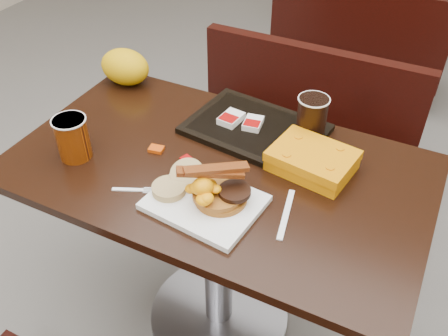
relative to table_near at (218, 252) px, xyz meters
The scene contains 22 objects.
floor 0.38m from the table_near, ahead, with size 6.00×7.00×0.01m, color slate.
table_near is the anchor object (origin of this frame).
bench_near_n 0.70m from the table_near, 90.00° to the left, with size 1.00×0.46×0.72m, color black, non-canonical shape.
bench_far_s 1.90m from the table_near, 90.00° to the left, with size 1.00×0.46×0.72m, color black, non-canonical shape.
platter 0.42m from the table_near, 74.66° to the right, with size 0.28×0.22×0.02m, color white.
pancake_stack 0.44m from the table_near, 59.71° to the right, with size 0.14×0.14×0.03m, color #9A5019.
sausage_patty 0.46m from the table_near, 47.96° to the right, with size 0.08×0.08×0.01m, color black.
scrambled_eggs 0.48m from the table_near, 74.84° to the right, with size 0.10×0.08×0.05m, color #EE9D04.
bacon_strips 0.50m from the table_near, 69.51° to the right, with size 0.17×0.08×0.01m, color #451004, non-canonical shape.
muffin_bottom 0.44m from the table_near, 108.39° to the right, with size 0.09×0.09×0.02m, color tan.
muffin_top 0.43m from the table_near, 107.41° to the right, with size 0.09×0.09×0.02m, color tan.
coffee_cup_near 0.61m from the table_near, 159.81° to the right, with size 0.09×0.09×0.13m, color #903905.
fork 0.46m from the table_near, 130.38° to the right, with size 0.12×0.02×0.00m, color white, non-canonical shape.
knife 0.46m from the table_near, 21.39° to the right, with size 0.19×0.02×0.00m, color white.
condiment_syrup 0.43m from the table_near, behind, with size 0.04×0.03×0.01m, color #BE3D08.
condiment_ketchup 0.39m from the table_near, 167.37° to the right, with size 0.04×0.03×0.01m, color #8C0504.
tray 0.44m from the table_near, 82.01° to the left, with size 0.41×0.29×0.02m, color black.
hashbrown_sleeve_left 0.45m from the table_near, 104.81° to the left, with size 0.06×0.08×0.02m, color silver.
hashbrown_sleeve_right 0.45m from the table_near, 84.35° to the left, with size 0.05×0.07×0.02m, color silver.
coffee_cup_far 0.55m from the table_near, 52.25° to the left, with size 0.09×0.09×0.12m, color black.
clamshell 0.49m from the table_near, 23.82° to the left, with size 0.23×0.17×0.06m, color #D27703.
paper_bag 0.73m from the table_near, 151.44° to the left, with size 0.18×0.13×0.13m, color #DA9B07.
Camera 1 is at (0.51, -0.98, 1.66)m, focal length 39.84 mm.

